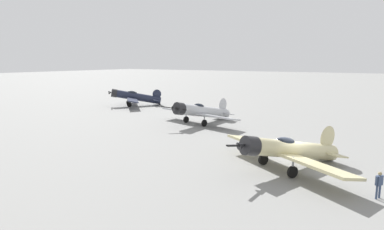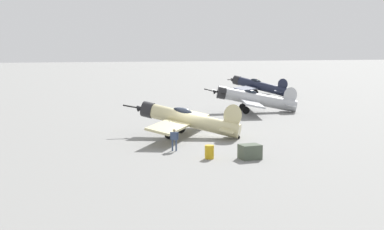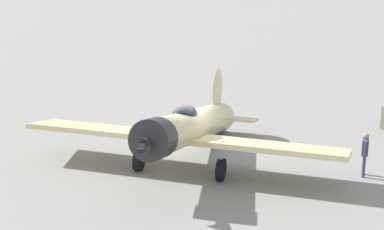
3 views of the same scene
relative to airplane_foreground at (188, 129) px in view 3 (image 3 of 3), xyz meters
name	(u,v)px [view 3 (image 3 of 3)]	position (x,y,z in m)	size (l,w,h in m)	color
ground_plane	(192,162)	(0.42, -0.26, -1.42)	(400.00, 400.00, 0.00)	gray
airplane_foreground	(188,129)	(0.00, 0.00, 0.00)	(9.37, 10.75, 2.92)	beige
ground_crew_mechanic	(365,150)	(-2.39, -5.72, -0.47)	(0.55, 0.40, 1.58)	#384766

